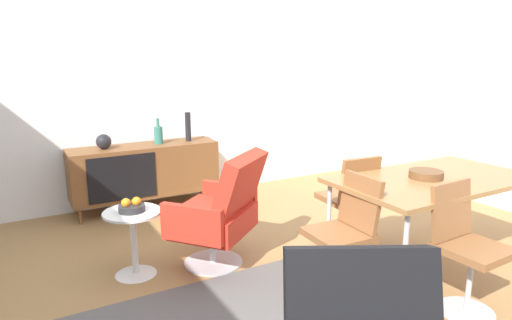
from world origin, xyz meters
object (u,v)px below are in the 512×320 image
at_px(dining_chair_back_left, 350,198).
at_px(fruit_bowl, 132,207).
at_px(dining_chair_near_window, 346,231).
at_px(vase_ceramic_small, 104,142).
at_px(sideboard, 145,170).
at_px(vase_sculptural_dark, 158,135).
at_px(dining_chair_front_left, 465,243).
at_px(vase_cobalt, 188,127).
at_px(dining_table, 433,182).
at_px(wooden_bowl_on_table, 426,174).
at_px(lounge_chair_red, 220,211).
at_px(side_table_round, 134,236).

height_order(dining_chair_back_left, fruit_bowl, dining_chair_back_left).
height_order(dining_chair_back_left, dining_chair_near_window, same).
xyz_separation_m(vase_ceramic_small, dining_chair_near_window, (1.13, -2.53, -0.33)).
xyz_separation_m(sideboard, vase_sculptural_dark, (0.17, 0.00, 0.38)).
xyz_separation_m(vase_sculptural_dark, vase_ceramic_small, (-0.59, 0.00, -0.03)).
distance_m(vase_ceramic_small, dining_chair_front_left, 3.52).
bearing_deg(vase_cobalt, dining_table, -66.93).
relative_size(vase_ceramic_small, dining_chair_near_window, 0.18).
distance_m(vase_sculptural_dark, wooden_bowl_on_table, 2.85).
xyz_separation_m(vase_ceramic_small, lounge_chair_red, (0.54, -1.70, -0.33)).
height_order(sideboard, side_table_round, sideboard).
bearing_deg(dining_chair_near_window, vase_cobalt, 94.22).
bearing_deg(vase_ceramic_small, vase_sculptural_dark, 0.00).
bearing_deg(lounge_chair_red, vase_sculptural_dark, 88.28).
height_order(vase_sculptural_dark, dining_table, vase_sculptural_dark).
xyz_separation_m(vase_cobalt, fruit_bowl, (-1.05, -1.52, -0.33)).
height_order(sideboard, dining_table, dining_table).
distance_m(vase_ceramic_small, lounge_chair_red, 1.82).
height_order(sideboard, wooden_bowl_on_table, wooden_bowl_on_table).
bearing_deg(lounge_chair_red, dining_chair_back_left, -13.19).
bearing_deg(dining_chair_near_window, sideboard, 105.73).
bearing_deg(lounge_chair_red, dining_chair_front_left, -50.82).
bearing_deg(fruit_bowl, dining_table, -25.31).
height_order(vase_ceramic_small, dining_chair_front_left, vase_ceramic_small).
bearing_deg(dining_chair_front_left, wooden_bowl_on_table, 64.32).
height_order(vase_cobalt, dining_chair_front_left, vase_cobalt).
xyz_separation_m(vase_cobalt, lounge_chair_red, (-0.40, -1.70, -0.42)).
distance_m(vase_ceramic_small, side_table_round, 1.60).
bearing_deg(fruit_bowl, dining_chair_back_left, -14.15).
height_order(dining_table, dining_chair_near_window, dining_chair_near_window).
height_order(vase_ceramic_small, dining_chair_back_left, vase_ceramic_small).
relative_size(vase_cobalt, vase_ceramic_small, 2.10).
distance_m(vase_sculptural_dark, dining_table, 2.90).
relative_size(dining_chair_front_left, dining_chair_near_window, 1.00).
bearing_deg(sideboard, fruit_bowl, -109.18).
height_order(dining_chair_back_left, lounge_chair_red, lounge_chair_red).
bearing_deg(side_table_round, dining_chair_front_left, -41.36).
xyz_separation_m(dining_table, lounge_chair_red, (-1.48, 0.82, -0.23)).
xyz_separation_m(sideboard, dining_chair_front_left, (1.25, -3.08, 0.03)).
bearing_deg(dining_chair_back_left, lounge_chair_red, 166.81).
bearing_deg(vase_cobalt, dining_chair_back_left, -69.85).
distance_m(dining_table, dining_chair_near_window, 0.92).
distance_m(sideboard, vase_cobalt, 0.69).
relative_size(dining_chair_back_left, lounge_chair_red, 0.90).
bearing_deg(vase_sculptural_dark, dining_chair_back_left, -61.38).
distance_m(wooden_bowl_on_table, side_table_round, 2.32).
distance_m(dining_chair_front_left, lounge_chair_red, 1.78).
relative_size(vase_cobalt, dining_table, 0.21).
bearing_deg(sideboard, vase_cobalt, 0.21).
bearing_deg(vase_cobalt, lounge_chair_red, -103.31).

